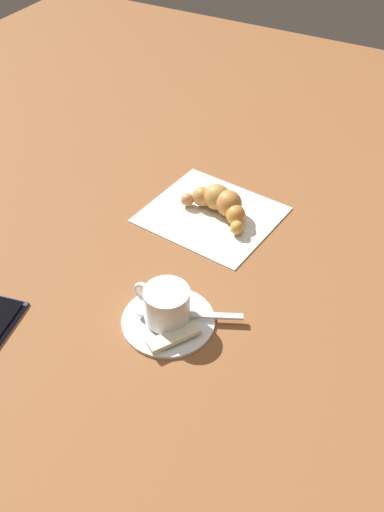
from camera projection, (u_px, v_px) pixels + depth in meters
name	position (u px, v px, depth m)	size (l,w,h in m)	color
ground_plane	(180.00, 263.00, 0.83)	(1.80, 1.80, 0.00)	brown
saucer	(168.00, 320.00, 0.75)	(0.12, 0.12, 0.01)	white
espresso_cup	(166.00, 304.00, 0.73)	(0.06, 0.08, 0.05)	white
teaspoon	(172.00, 313.00, 0.74)	(0.07, 0.13, 0.01)	silver
sugar_packet	(174.00, 337.00, 0.72)	(0.07, 0.02, 0.01)	beige
napkin	(211.00, 214.00, 0.92)	(0.18, 0.20, 0.00)	white
croissant	(221.00, 203.00, 0.90)	(0.08, 0.13, 0.04)	gold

